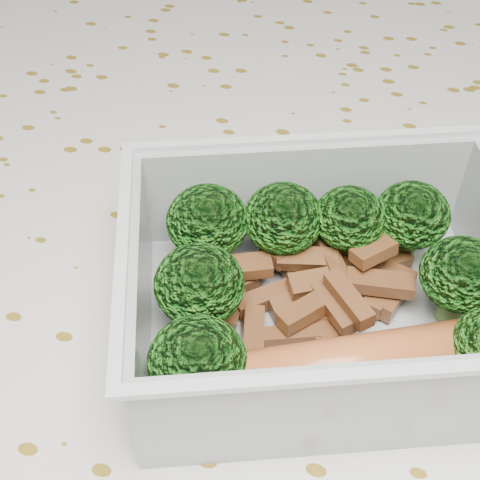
# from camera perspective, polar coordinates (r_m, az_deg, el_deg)

# --- Properties ---
(dining_table) EXTENTS (1.40, 0.90, 0.75)m
(dining_table) POSITION_cam_1_polar(r_m,az_deg,el_deg) (0.46, 0.02, -9.20)
(dining_table) COLOR brown
(dining_table) RESTS_ON ground
(tablecloth) EXTENTS (1.46, 0.96, 0.19)m
(tablecloth) POSITION_cam_1_polar(r_m,az_deg,el_deg) (0.42, 0.03, -5.20)
(tablecloth) COLOR silver
(tablecloth) RESTS_ON dining_table
(lunch_container) EXTENTS (0.24, 0.22, 0.07)m
(lunch_container) POSITION_cam_1_polar(r_m,az_deg,el_deg) (0.35, 7.29, -4.97)
(lunch_container) COLOR silver
(lunch_container) RESTS_ON tablecloth
(broccoli_florets) EXTENTS (0.19, 0.17, 0.05)m
(broccoli_florets) POSITION_cam_1_polar(r_m,az_deg,el_deg) (0.34, 5.96, -2.15)
(broccoli_florets) COLOR #608C3F
(broccoli_florets) RESTS_ON lunch_container
(meat_pile) EXTENTS (0.11, 0.11, 0.03)m
(meat_pile) POSITION_cam_1_polar(r_m,az_deg,el_deg) (0.36, 6.67, -4.12)
(meat_pile) COLOR brown
(meat_pile) RESTS_ON lunch_container
(sausage) EXTENTS (0.15, 0.09, 0.03)m
(sausage) POSITION_cam_1_polar(r_m,az_deg,el_deg) (0.32, 9.49, -10.50)
(sausage) COLOR #BE5D2D
(sausage) RESTS_ON lunch_container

